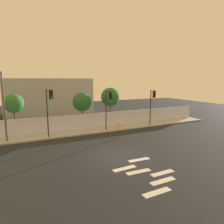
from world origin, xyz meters
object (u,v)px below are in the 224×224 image
object	(u,v)px
traffic_light_left	(109,102)
fire_hydrant	(118,125)
roadside_tree_midleft	(14,104)
traffic_light_right	(152,100)
roadside_tree_midright	(82,102)
street_lamp_curbside	(2,101)
roadside_tree_rightmost	(110,97)
traffic_light_center	(49,103)

from	to	relation	value
traffic_light_left	fire_hydrant	distance (m)	3.51
traffic_light_left	roadside_tree_midleft	world-z (taller)	traffic_light_left
traffic_light_left	traffic_light_right	xyz separation A→B (m)	(6.30, -0.01, -0.03)
fire_hydrant	roadside_tree_midright	distance (m)	5.62
fire_hydrant	roadside_tree_midleft	xyz separation A→B (m)	(-11.65, 3.32, 2.92)
traffic_light_left	traffic_light_right	distance (m)	6.30
traffic_light_left	roadside_tree_midleft	distance (m)	10.74
roadside_tree_midleft	traffic_light_left	bearing A→B (deg)	-21.99
street_lamp_curbside	fire_hydrant	bearing A→B (deg)	1.23
street_lamp_curbside	roadside_tree_rightmost	xyz separation A→B (m)	(12.97, 3.59, -0.42)
traffic_light_right	roadside_tree_rightmost	distance (m)	5.81
traffic_light_right	roadside_tree_midright	size ratio (longest dim) A/B	1.03
roadside_tree_midright	fire_hydrant	bearing A→B (deg)	-42.34
roadside_tree_midleft	roadside_tree_rightmost	distance (m)	12.08
traffic_light_center	fire_hydrant	xyz separation A→B (m)	(8.40, 0.99, -3.26)
fire_hydrant	roadside_tree_midright	world-z (taller)	roadside_tree_midright
traffic_light_left	fire_hydrant	bearing A→B (deg)	22.58
traffic_light_left	roadside_tree_rightmost	xyz separation A→B (m)	(2.12, 4.02, 0.20)
fire_hydrant	roadside_tree_rightmost	size ratio (longest dim) A/B	0.16
traffic_light_left	traffic_light_center	bearing A→B (deg)	-177.55
traffic_light_left	street_lamp_curbside	bearing A→B (deg)	177.72
traffic_light_center	roadside_tree_midright	bearing A→B (deg)	42.19
traffic_light_left	street_lamp_curbside	size ratio (longest dim) A/B	0.69
street_lamp_curbside	traffic_light_left	bearing A→B (deg)	-2.28
roadside_tree_midleft	roadside_tree_midright	bearing A→B (deg)	0.00
traffic_light_right	roadside_tree_midleft	distance (m)	16.75
roadside_tree_rightmost	fire_hydrant	bearing A→B (deg)	-97.35
traffic_light_center	roadside_tree_midleft	size ratio (longest dim) A/B	1.10
street_lamp_curbside	roadside_tree_rightmost	bearing A→B (deg)	15.47
traffic_light_left	roadside_tree_midright	bearing A→B (deg)	115.94
street_lamp_curbside	fire_hydrant	xyz separation A→B (m)	(12.54, 0.27, -3.63)
traffic_light_left	fire_hydrant	xyz separation A→B (m)	(1.69, 0.70, -3.00)
traffic_light_center	fire_hydrant	distance (m)	9.06
roadside_tree_midleft	fire_hydrant	bearing A→B (deg)	-15.91
fire_hydrant	traffic_light_right	bearing A→B (deg)	-8.82
traffic_light_right	fire_hydrant	xyz separation A→B (m)	(-4.61, 0.71, -2.97)
traffic_light_right	fire_hydrant	size ratio (longest dim) A/B	5.90
traffic_light_center	roadside_tree_midright	world-z (taller)	traffic_light_center
roadside_tree_midright	roadside_tree_rightmost	bearing A→B (deg)	0.00
fire_hydrant	roadside_tree_midleft	bearing A→B (deg)	164.09
roadside_tree_midleft	roadside_tree_rightmost	world-z (taller)	roadside_tree_rightmost
traffic_light_right	roadside_tree_rightmost	bearing A→B (deg)	136.02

